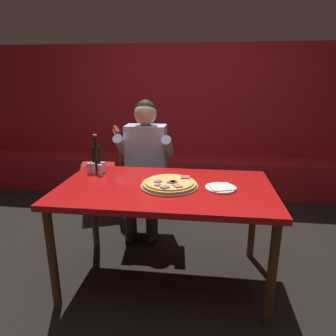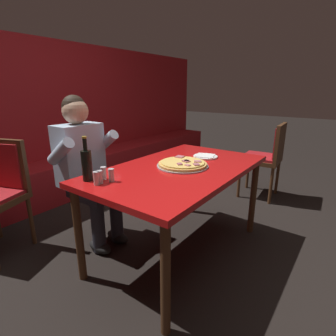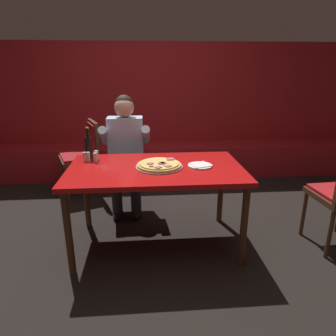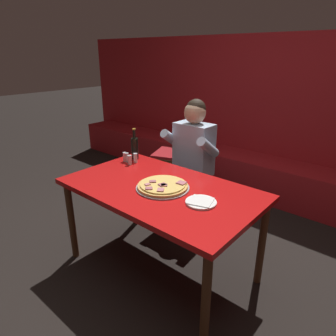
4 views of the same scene
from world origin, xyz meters
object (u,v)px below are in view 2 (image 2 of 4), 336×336
object	(u,v)px
shaker_black_pepper	(96,179)
pizza	(183,164)
shaker_oregano	(104,174)
shaker_parmesan	(111,176)
main_dining_table	(179,176)
beer_bottle	(87,164)
shaker_red_pepper_flakes	(100,178)
diner_seated_blue_shirt	(87,165)
dining_chair_by_booth	(267,154)
plate_white_paper	(205,156)

from	to	relation	value
shaker_black_pepper	pizza	bearing A→B (deg)	-18.11
shaker_oregano	shaker_parmesan	world-z (taller)	same
main_dining_table	beer_bottle	xyz separation A→B (m)	(-0.60, 0.31, 0.18)
beer_bottle	shaker_oregano	world-z (taller)	beer_bottle
beer_bottle	pizza	bearing A→B (deg)	-27.00
shaker_red_pepper_flakes	diner_seated_blue_shirt	distance (m)	0.62
shaker_oregano	dining_chair_by_booth	xyz separation A→B (m)	(2.15, -0.46, -0.23)
shaker_oregano	shaker_black_pepper	size ratio (longest dim) A/B	1.00
beer_bottle	shaker_black_pepper	bearing A→B (deg)	-99.59
pizza	shaker_parmesan	size ratio (longest dim) A/B	4.63
main_dining_table	pizza	world-z (taller)	pizza
shaker_black_pepper	dining_chair_by_booth	distance (m)	2.29
main_dining_table	shaker_black_pepper	xyz separation A→B (m)	(-0.62, 0.20, 0.11)
shaker_red_pepper_flakes	diner_seated_blue_shirt	xyz separation A→B (m)	(0.30, 0.54, -0.08)
dining_chair_by_booth	shaker_oregano	bearing A→B (deg)	167.92
main_dining_table	dining_chair_by_booth	bearing A→B (deg)	-7.43
shaker_oregano	shaker_parmesan	bearing A→B (deg)	-88.44
shaker_parmesan	dining_chair_by_booth	distance (m)	2.19
main_dining_table	shaker_red_pepper_flakes	size ratio (longest dim) A/B	17.22
diner_seated_blue_shirt	dining_chair_by_booth	size ratio (longest dim) A/B	1.37
main_dining_table	plate_white_paper	world-z (taller)	plate_white_paper
main_dining_table	beer_bottle	size ratio (longest dim) A/B	5.07
main_dining_table	plate_white_paper	bearing A→B (deg)	-2.63
dining_chair_by_booth	plate_white_paper	bearing A→B (deg)	171.11
pizza	diner_seated_blue_shirt	size ratio (longest dim) A/B	0.31
main_dining_table	shaker_black_pepper	distance (m)	0.67
shaker_red_pepper_flakes	shaker_parmesan	world-z (taller)	same
plate_white_paper	shaker_parmesan	xyz separation A→B (m)	(-0.91, 0.19, 0.03)
shaker_red_pepper_flakes	shaker_oregano	world-z (taller)	same
shaker_oregano	diner_seated_blue_shirt	size ratio (longest dim) A/B	0.07
pizza	plate_white_paper	size ratio (longest dim) A/B	1.89
diner_seated_blue_shirt	shaker_parmesan	bearing A→B (deg)	-112.07
plate_white_paper	shaker_black_pepper	size ratio (longest dim) A/B	2.44
diner_seated_blue_shirt	plate_white_paper	bearing A→B (deg)	-48.42
shaker_black_pepper	shaker_parmesan	xyz separation A→B (m)	(0.10, -0.03, 0.00)
pizza	shaker_red_pepper_flakes	size ratio (longest dim) A/B	4.63
diner_seated_blue_shirt	beer_bottle	bearing A→B (deg)	-125.68
pizza	shaker_red_pepper_flakes	distance (m)	0.66
beer_bottle	main_dining_table	bearing A→B (deg)	-27.53
plate_white_paper	beer_bottle	bearing A→B (deg)	161.35
diner_seated_blue_shirt	dining_chair_by_booth	xyz separation A→B (m)	(1.91, -0.96, -0.15)
beer_bottle	shaker_black_pepper	world-z (taller)	beer_bottle
shaker_oregano	diner_seated_blue_shirt	xyz separation A→B (m)	(0.23, 0.50, -0.08)
beer_bottle	shaker_black_pepper	xyz separation A→B (m)	(-0.02, -0.11, -0.07)
pizza	shaker_black_pepper	xyz separation A→B (m)	(-0.65, 0.21, 0.02)
beer_bottle	diner_seated_blue_shirt	size ratio (longest dim) A/B	0.23
plate_white_paper	dining_chair_by_booth	distance (m)	1.27
shaker_red_pepper_flakes	shaker_parmesan	size ratio (longest dim) A/B	1.00
shaker_red_pepper_flakes	dining_chair_by_booth	size ratio (longest dim) A/B	0.09
shaker_parmesan	diner_seated_blue_shirt	distance (m)	0.62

